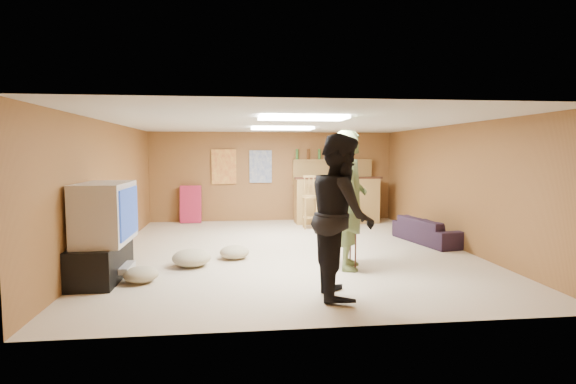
{
  "coord_description": "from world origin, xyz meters",
  "views": [
    {
      "loc": [
        -0.92,
        -7.65,
        1.7
      ],
      "look_at": [
        0.0,
        0.2,
        1.0
      ],
      "focal_mm": 28.0,
      "sensor_mm": 36.0,
      "label": 1
    }
  ],
  "objects": [
    {
      "name": "cup_blue",
      "position": [
        0.78,
        -1.08,
        0.64
      ],
      "size": [
        0.11,
        0.11,
        0.12
      ],
      "primitive_type": "cylinder",
      "rotation": [
        0.0,
        0.0,
        0.28
      ],
      "color": "navy",
      "rests_on": "tray_table"
    },
    {
      "name": "bar_counter",
      "position": [
        1.5,
        2.95,
        0.55
      ],
      "size": [
        2.0,
        0.6,
        1.1
      ],
      "primitive_type": "cube",
      "color": "olive",
      "rests_on": "ground"
    },
    {
      "name": "cup_red_far",
      "position": [
        0.67,
        -1.29,
        0.64
      ],
      "size": [
        0.1,
        0.1,
        0.12
      ],
      "primitive_type": "cylinder",
      "rotation": [
        0.0,
        0.0,
        -0.25
      ],
      "color": "red",
      "rests_on": "tray_table"
    },
    {
      "name": "folding_chair_stack",
      "position": [
        -2.0,
        3.3,
        0.45
      ],
      "size": [
        0.5,
        0.26,
        0.91
      ],
      "primitive_type": "cube",
      "rotation": [
        -0.14,
        0.0,
        0.0
      ],
      "color": "#AC1F40",
      "rests_on": "ground"
    },
    {
      "name": "cushion_far",
      "position": [
        -2.17,
        -1.7,
        0.1
      ],
      "size": [
        0.53,
        0.53,
        0.2
      ],
      "primitive_type": "ellipsoid",
      "rotation": [
        0.0,
        0.0,
        0.19
      ],
      "color": "gray",
      "rests_on": "ground"
    },
    {
      "name": "ceiling_panel_back",
      "position": [
        0.0,
        1.2,
        2.17
      ],
      "size": [
        1.2,
        0.6,
        0.04
      ],
      "primitive_type": "cube",
      "color": "white",
      "rests_on": "ceiling"
    },
    {
      "name": "wall_front",
      "position": [
        0.0,
        -3.5,
        1.1
      ],
      "size": [
        6.0,
        0.02,
        2.2
      ],
      "primitive_type": "cube",
      "color": "brown",
      "rests_on": "ground"
    },
    {
      "name": "bar_stool_left",
      "position": [
        0.73,
        2.18,
        0.56
      ],
      "size": [
        0.47,
        0.47,
        1.12
      ],
      "primitive_type": null,
      "rotation": [
        0.0,
        0.0,
        -0.43
      ],
      "color": "olive",
      "rests_on": "ground"
    },
    {
      "name": "wall_back",
      "position": [
        0.0,
        3.5,
        1.1
      ],
      "size": [
        6.0,
        0.02,
        2.2
      ],
      "primitive_type": "cube",
      "color": "brown",
      "rests_on": "ground"
    },
    {
      "name": "sofa",
      "position": [
        2.7,
        0.35,
        0.23
      ],
      "size": [
        0.93,
        1.69,
        0.47
      ],
      "primitive_type": "imported",
      "rotation": [
        0.0,
        0.0,
        1.77
      ],
      "color": "black",
      "rests_on": "ground"
    },
    {
      "name": "poster_right",
      "position": [
        -0.3,
        3.46,
        1.35
      ],
      "size": [
        0.55,
        0.03,
        0.8
      ],
      "primitive_type": "cube",
      "color": "#334C99",
      "rests_on": "wall_back"
    },
    {
      "name": "wall_right",
      "position": [
        3.0,
        0.0,
        1.1
      ],
      "size": [
        0.02,
        7.0,
        2.2
      ],
      "primitive_type": "cube",
      "color": "brown",
      "rests_on": "ground"
    },
    {
      "name": "tray_table",
      "position": [
        0.62,
        -1.19,
        0.29
      ],
      "size": [
        0.5,
        0.43,
        0.58
      ],
      "primitive_type": "cube",
      "rotation": [
        0.0,
        0.0,
        0.18
      ],
      "color": "#391C12",
      "rests_on": "ground"
    },
    {
      "name": "bottle_row",
      "position": [
        1.16,
        3.38,
        1.65
      ],
      "size": [
        1.2,
        0.08,
        0.26
      ],
      "primitive_type": null,
      "color": "#3F7233",
      "rests_on": "bar_shelf"
    },
    {
      "name": "ceiling",
      "position": [
        0.0,
        0.0,
        2.2
      ],
      "size": [
        6.0,
        7.0,
        0.02
      ],
      "primitive_type": "cube",
      "color": "silver",
      "rests_on": "ground"
    },
    {
      "name": "person_olive",
      "position": [
        0.73,
        -1.32,
        1.01
      ],
      "size": [
        0.64,
        0.82,
        2.02
      ],
      "primitive_type": "imported",
      "rotation": [
        0.0,
        0.0,
        1.34
      ],
      "color": "#5B6E40",
      "rests_on": "ground"
    },
    {
      "name": "tv_body",
      "position": [
        -2.65,
        -1.5,
        0.9
      ],
      "size": [
        0.6,
        1.1,
        0.8
      ],
      "primitive_type": "cube",
      "color": "#B2B2B7",
      "rests_on": "tv_stand"
    },
    {
      "name": "dvd_box",
      "position": [
        -2.5,
        -1.5,
        0.15
      ],
      "size": [
        0.35,
        0.5,
        0.08
      ],
      "primitive_type": "cube",
      "color": "#B2B2B7",
      "rests_on": "tv_stand"
    },
    {
      "name": "cushion_mid",
      "position": [
        -0.95,
        -0.53,
        0.11
      ],
      "size": [
        0.57,
        0.57,
        0.21
      ],
      "primitive_type": "ellipsoid",
      "rotation": [
        0.0,
        0.0,
        0.26
      ],
      "color": "gray",
      "rests_on": "ground"
    },
    {
      "name": "tv_stand",
      "position": [
        -2.72,
        -1.5,
        0.25
      ],
      "size": [
        0.55,
        1.3,
        0.5
      ],
      "primitive_type": "cube",
      "color": "black",
      "rests_on": "ground"
    },
    {
      "name": "ceiling_panel_front",
      "position": [
        0.0,
        -1.5,
        2.17
      ],
      "size": [
        1.2,
        0.6,
        0.04
      ],
      "primitive_type": "cube",
      "color": "white",
      "rests_on": "ceiling"
    },
    {
      "name": "cup_red_near",
      "position": [
        0.48,
        -1.13,
        0.63
      ],
      "size": [
        0.09,
        0.09,
        0.11
      ],
      "primitive_type": "cylinder",
      "rotation": [
        0.0,
        0.0,
        0.12
      ],
      "color": "red",
      "rests_on": "tray_table"
    },
    {
      "name": "tv_screen",
      "position": [
        -2.34,
        -1.5,
        0.9
      ],
      "size": [
        0.02,
        0.95,
        0.65
      ],
      "primitive_type": "cube",
      "color": "navy",
      "rests_on": "tv_body"
    },
    {
      "name": "bar_shelf",
      "position": [
        1.5,
        3.4,
        1.5
      ],
      "size": [
        2.0,
        0.18,
        0.05
      ],
      "primitive_type": "cube",
      "color": "olive",
      "rests_on": "bar_backing"
    },
    {
      "name": "bar_stool_right",
      "position": [
        1.52,
        2.35,
        0.66
      ],
      "size": [
        0.42,
        0.42,
        1.32
      ],
      "primitive_type": null,
      "rotation": [
        0.0,
        0.0,
        0.0
      ],
      "color": "olive",
      "rests_on": "ground"
    },
    {
      "name": "bar_backing",
      "position": [
        1.5,
        3.42,
        1.2
      ],
      "size": [
        2.0,
        0.14,
        0.6
      ],
      "primitive_type": "cube",
      "color": "olive",
      "rests_on": "bar_counter"
    },
    {
      "name": "ground",
      "position": [
        0.0,
        0.0,
        0.0
      ],
      "size": [
        7.0,
        7.0,
        0.0
      ],
      "primitive_type": "plane",
      "color": "#C0AD92",
      "rests_on": "ground"
    },
    {
      "name": "person_black",
      "position": [
        0.31,
        -2.53,
        0.96
      ],
      "size": [
        0.79,
        0.98,
        1.92
      ],
      "primitive_type": "imported",
      "rotation": [
        0.0,
        0.0,
        1.5
      ],
      "color": "black",
      "rests_on": "ground"
    },
    {
      "name": "poster_left",
      "position": [
        -1.2,
        3.46,
        1.35
      ],
      "size": [
        0.6,
        0.03,
        0.85
      ],
      "primitive_type": "cube",
      "color": "#BF3F26",
      "rests_on": "wall_back"
    },
    {
      "name": "cushion_near_tv",
      "position": [
        -1.59,
        -0.94,
        0.13
      ],
      "size": [
        0.71,
        0.71,
        0.26
      ],
      "primitive_type": "ellipsoid",
      "rotation": [
        0.0,
        0.0,
        0.29
      ],
      "color": "gray",
      "rests_on": "ground"
    },
    {
      "name": "wall_left",
      "position": [
        -3.0,
        0.0,
        1.1
      ],
      "size": [
        0.02,
        7.0,
        2.2
      ],
      "primitive_type": "cube",
      "color": "brown",
      "rests_on": "ground"
    },
    {
      "name": "bar_lip",
      "position": [
        1.5,
        2.7,
        1.1
      ],
      "size": [
        2.1,
        0.12,
        0.05
      ],
      "primitive_type": "cube",
      "color": "#391C12",
      "rests_on": "bar_counter"
    }
  ]
}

